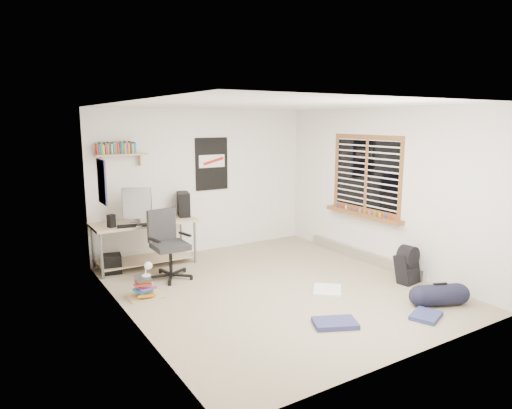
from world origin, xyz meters
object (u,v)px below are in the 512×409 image
office_chair (170,246)px  backpack (407,269)px  desk (145,243)px  duffel_bag (439,295)px  book_stack (145,286)px

office_chair → backpack: (2.83, -1.95, -0.29)m
desk → duffel_bag: size_ratio=2.99×
duffel_bag → desk: bearing=149.4°
desk → office_chair: (0.12, -0.80, 0.12)m
desk → office_chair: office_chair is taller
desk → backpack: (2.95, -2.75, -0.16)m
duffel_bag → book_stack: (-3.06, 2.24, 0.01)m
office_chair → book_stack: 0.82m
backpack → duffel_bag: 0.85m
desk → backpack: desk is taller
office_chair → backpack: 3.45m
desk → book_stack: desk is taller
office_chair → book_stack: size_ratio=2.10×
backpack → duffel_bag: bearing=-120.5°
office_chair → desk: bearing=88.2°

